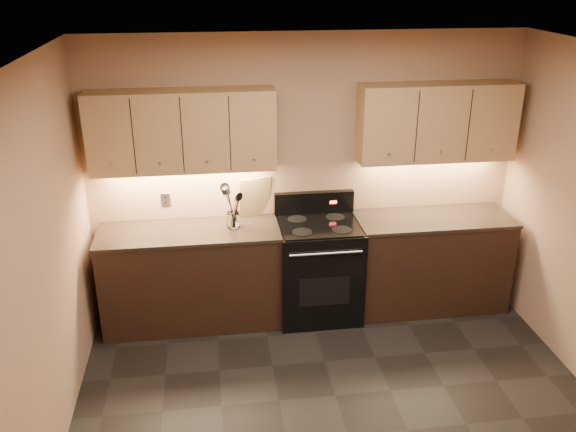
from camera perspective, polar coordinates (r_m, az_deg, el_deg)
The scene contains 16 objects.
ceiling at distance 3.49m, azimuth 7.30°, elevation 13.60°, with size 4.00×4.00×0.00m, color silver.
wall_back at distance 5.71m, azimuth 1.62°, elevation 3.86°, with size 4.00×0.04×2.60m, color tan.
wall_left at distance 3.96m, azimuth -23.21°, elevation -7.00°, with size 0.04×4.00×2.60m, color tan.
counter_left at distance 5.70m, azimuth -9.01°, elevation -5.61°, with size 1.62×0.62×0.93m.
counter_right at distance 6.06m, azimuth 13.11°, elevation -4.15°, with size 1.46×0.62×0.93m.
stove at distance 5.76m, azimuth 2.83°, elevation -4.89°, with size 0.76×0.68×1.14m.
upper_cab_left at distance 5.36m, azimuth -9.86°, elevation 7.85°, with size 1.60×0.30×0.70m, color tan.
upper_cab_right at distance 5.74m, azimuth 13.77°, elevation 8.52°, with size 1.44×0.30×0.70m, color tan.
outlet_plate at distance 5.71m, azimuth -11.38°, elevation 1.49°, with size 0.09×0.01×0.12m, color #B2B5BA.
utensil_crock at distance 5.50m, azimuth -5.13°, elevation -0.39°, with size 0.13×0.13×0.14m.
cutting_board at distance 5.69m, azimuth -3.13°, elevation 1.82°, with size 0.30×0.02×0.38m, color tan.
wooden_spoon at distance 5.45m, azimuth -5.41°, elevation 0.54°, with size 0.06×0.06×0.30m, color tan, non-canonical shape.
black_spoon at distance 5.47m, azimuth -5.22°, elevation 0.77°, with size 0.06×0.06×0.33m, color black, non-canonical shape.
black_turner at distance 5.42m, azimuth -5.06°, elevation 0.76°, with size 0.08×0.08×0.36m, color black, non-canonical shape.
steel_spatula at distance 5.46m, azimuth -4.82°, elevation 1.06°, with size 0.08×0.08×0.38m, color silver, non-canonical shape.
steel_skimmer at distance 5.44m, azimuth -4.82°, elevation 0.98°, with size 0.09×0.09×0.38m, color silver, non-canonical shape.
Camera 1 is at (-0.89, -3.33, 3.14)m, focal length 38.00 mm.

